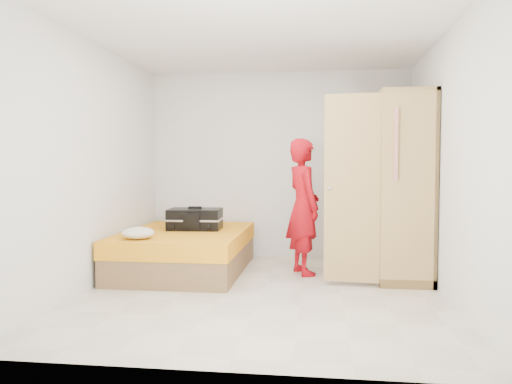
# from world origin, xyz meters

# --- Properties ---
(room) EXTENTS (4.00, 4.02, 2.60)m
(room) POSITION_xyz_m (0.00, 0.00, 1.30)
(room) COLOR beige
(room) RESTS_ON ground
(bed) EXTENTS (1.42, 2.02, 0.50)m
(bed) POSITION_xyz_m (-1.05, 0.90, 0.25)
(bed) COLOR brown
(bed) RESTS_ON ground
(wardrobe) EXTENTS (1.17, 1.20, 2.10)m
(wardrobe) POSITION_xyz_m (1.45, 0.86, 1.00)
(wardrobe) COLOR tan
(wardrobe) RESTS_ON ground
(person) EXTENTS (0.60, 0.70, 1.61)m
(person) POSITION_xyz_m (0.38, 0.93, 0.81)
(person) COLOR red
(person) RESTS_ON ground
(suitcase) EXTENTS (0.69, 0.53, 0.29)m
(suitcase) POSITION_xyz_m (-0.97, 1.04, 0.63)
(suitcase) COLOR black
(suitcase) RESTS_ON bed
(round_cushion) EXTENTS (0.35, 0.35, 0.13)m
(round_cushion) POSITION_xyz_m (-1.37, 0.14, 0.57)
(round_cushion) COLOR white
(round_cushion) RESTS_ON bed
(pillow) EXTENTS (0.58, 0.33, 0.10)m
(pillow) POSITION_xyz_m (-1.23, 1.75, 0.55)
(pillow) COLOR white
(pillow) RESTS_ON bed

